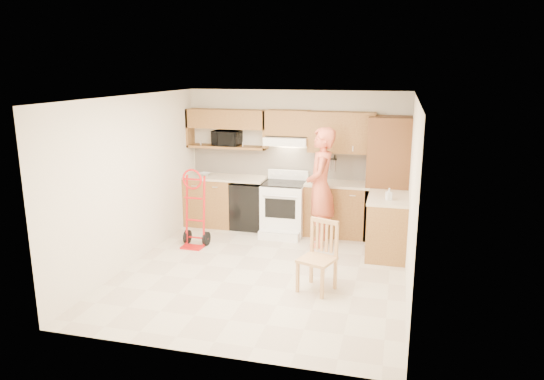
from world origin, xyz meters
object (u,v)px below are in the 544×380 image
at_px(person, 321,187).
at_px(dining_chair, 317,257).
at_px(hand_truck, 193,212).
at_px(microwave, 227,138).
at_px(range, 283,204).

xyz_separation_m(person, dining_chair, (0.25, -1.79, -0.51)).
distance_m(hand_truck, dining_chair, 2.53).
relative_size(person, hand_truck, 1.67).
bearing_deg(microwave, hand_truck, -91.31).
distance_m(microwave, person, 2.10).
relative_size(range, dining_chair, 1.16).
bearing_deg(range, dining_chair, -66.25).
xyz_separation_m(microwave, range, (1.15, -0.35, -1.08)).
relative_size(range, hand_truck, 0.93).
bearing_deg(hand_truck, dining_chair, -25.58).
height_order(microwave, person, person).
distance_m(range, person, 0.92).
bearing_deg(range, hand_truck, -142.13).
height_order(range, person, person).
xyz_separation_m(microwave, person, (1.86, -0.74, -0.65)).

